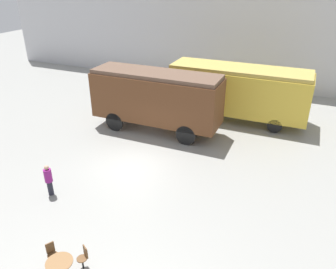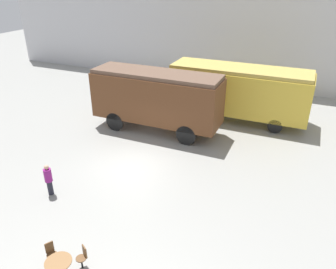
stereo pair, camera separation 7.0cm
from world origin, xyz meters
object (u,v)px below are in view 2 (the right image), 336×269
Objects in this scene: cafe_table_near at (59,265)px; visitor_person at (49,179)px; passenger_coach_wooden at (156,97)px; passenger_coach_vintage at (239,90)px; cafe_chair_0 at (51,252)px.

visitor_person is at bearing 135.03° from cafe_table_near.
passenger_coach_wooden is at bearing 99.69° from cafe_table_near.
visitor_person is (-3.49, 3.49, 0.22)m from cafe_table_near.
passenger_coach_wooden is at bearing 79.28° from visitor_person.
passenger_coach_wooden reaches higher than visitor_person.
visitor_person is (-1.52, -8.05, -1.44)m from passenger_coach_wooden.
passenger_coach_vintage is 15.37m from cafe_chair_0.
passenger_coach_vintage is 15.64m from cafe_table_near.
cafe_table_near is 1.00× the size of cafe_chair_0.
cafe_table_near is at bearing -98.24° from passenger_coach_vintage.
cafe_table_near is 4.94m from visitor_person.
passenger_coach_vintage is at bearing 42.67° from passenger_coach_wooden.
cafe_chair_0 is (1.27, -11.14, -1.75)m from passenger_coach_wooden.
passenger_coach_wooden is 8.31m from visitor_person.
cafe_chair_0 reaches higher than cafe_table_near.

